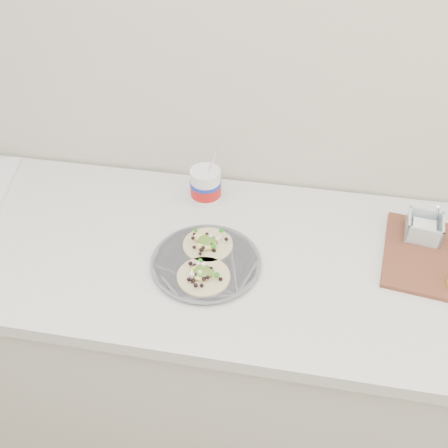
# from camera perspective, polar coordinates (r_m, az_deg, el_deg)

# --- Properties ---
(counter) EXTENTS (2.44, 0.66, 0.90)m
(counter) POSITION_cam_1_polar(r_m,az_deg,el_deg) (1.71, -3.33, -13.19)
(counter) COLOR silver
(counter) RESTS_ON ground
(taco_plate) EXTENTS (0.29, 0.29, 0.04)m
(taco_plate) POSITION_cam_1_polar(r_m,az_deg,el_deg) (1.30, -2.09, -4.13)
(taco_plate) COLOR #5D5D65
(taco_plate) RESTS_ON counter
(tub) EXTENTS (0.09, 0.09, 0.21)m
(tub) POSITION_cam_1_polar(r_m,az_deg,el_deg) (1.47, -2.02, 4.67)
(tub) COLOR white
(tub) RESTS_ON counter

